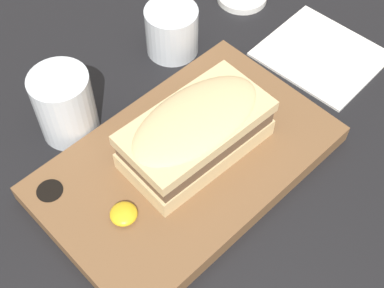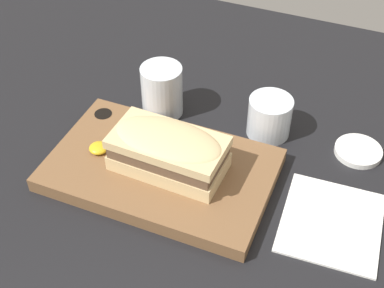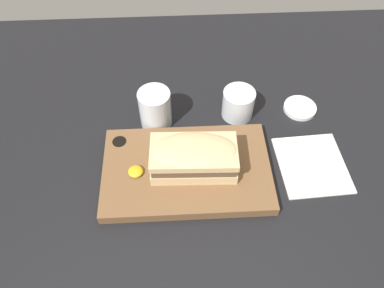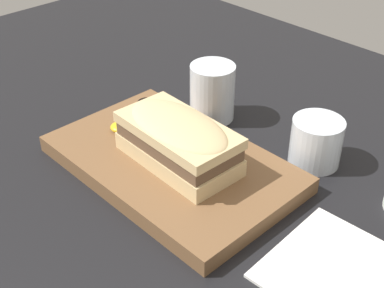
{
  "view_description": "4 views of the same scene",
  "coord_description": "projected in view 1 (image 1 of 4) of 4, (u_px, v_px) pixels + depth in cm",
  "views": [
    {
      "loc": [
        -32.78,
        -26.46,
        56.95
      ],
      "look_at": [
        -8.5,
        -1.32,
        8.81
      ],
      "focal_mm": 50.0,
      "sensor_mm": 36.0,
      "label": 1
    },
    {
      "loc": [
        19.2,
        -53.14,
        64.27
      ],
      "look_at": [
        -4.16,
        3.59,
        7.14
      ],
      "focal_mm": 50.0,
      "sensor_mm": 36.0,
      "label": 2
    },
    {
      "loc": [
        -9.19,
        -43.86,
        69.47
      ],
      "look_at": [
        -6.8,
        2.3,
        9.25
      ],
      "focal_mm": 35.0,
      "sensor_mm": 36.0,
      "label": 3
    },
    {
      "loc": [
        38.62,
        -40.81,
        48.57
      ],
      "look_at": [
        -4.22,
        0.34,
        8.35
      ],
      "focal_mm": 50.0,
      "sensor_mm": 36.0,
      "label": 4
    }
  ],
  "objects": [
    {
      "name": "dining_table",
      "position": [
        232.0,
        137.0,
        0.7
      ],
      "size": [
        165.28,
        116.25,
        2.0
      ],
      "color": "black",
      "rests_on": "ground"
    },
    {
      "name": "serving_board",
      "position": [
        189.0,
        165.0,
        0.65
      ],
      "size": [
        35.21,
        21.92,
        2.53
      ],
      "color": "brown",
      "rests_on": "dining_table"
    },
    {
      "name": "sandwich",
      "position": [
        197.0,
        131.0,
        0.61
      ],
      "size": [
        17.76,
        9.7,
        6.98
      ],
      "rotation": [
        0.0,
        0.0,
        -0.03
      ],
      "color": "#DBBC84",
      "rests_on": "serving_board"
    },
    {
      "name": "mustard_dollop",
      "position": [
        124.0,
        214.0,
        0.59
      ],
      "size": [
        3.08,
        3.08,
        1.23
      ],
      "color": "gold",
      "rests_on": "serving_board"
    },
    {
      "name": "water_glass",
      "position": [
        66.0,
        108.0,
        0.66
      ],
      "size": [
        7.37,
        7.37,
        9.41
      ],
      "color": "silver",
      "rests_on": "dining_table"
    },
    {
      "name": "wine_glass",
      "position": [
        172.0,
        32.0,
        0.75
      ],
      "size": [
        7.51,
        7.51,
        7.05
      ],
      "color": "silver",
      "rests_on": "dining_table"
    },
    {
      "name": "napkin",
      "position": [
        321.0,
        55.0,
        0.77
      ],
      "size": [
        15.09,
        16.55,
        0.4
      ],
      "rotation": [
        0.0,
        0.0,
        0.05
      ],
      "color": "white",
      "rests_on": "dining_table"
    }
  ]
}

